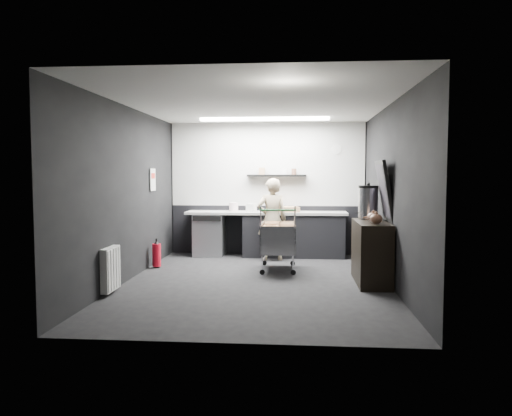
{
  "coord_description": "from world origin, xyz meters",
  "views": [
    {
      "loc": [
        0.62,
        -7.5,
        1.67
      ],
      "look_at": [
        -0.03,
        0.4,
        1.11
      ],
      "focal_mm": 35.0,
      "sensor_mm": 36.0,
      "label": 1
    }
  ],
  "objects": [
    {
      "name": "ceiling",
      "position": [
        0.0,
        0.0,
        2.7
      ],
      "size": [
        5.5,
        5.5,
        0.0
      ],
      "primitive_type": "plane",
      "rotation": [
        3.14,
        0.0,
        0.0
      ],
      "color": "silver",
      "rests_on": "wall_back"
    },
    {
      "name": "floor",
      "position": [
        0.0,
        0.0,
        0.0
      ],
      "size": [
        5.5,
        5.5,
        0.0
      ],
      "primitive_type": "plane",
      "color": "black",
      "rests_on": "ground"
    },
    {
      "name": "poster_red_band",
      "position": [
        -1.98,
        1.3,
        1.62
      ],
      "size": [
        0.02,
        0.22,
        0.1
      ],
      "primitive_type": "cube",
      "color": "#B32016",
      "rests_on": "poster"
    },
    {
      "name": "shopping_cart",
      "position": [
        0.29,
        1.01,
        0.52
      ],
      "size": [
        0.61,
        0.99,
        1.09
      ],
      "color": "silver",
      "rests_on": "floor"
    },
    {
      "name": "fire_extinguisher",
      "position": [
        -1.85,
        1.04,
        0.24
      ],
      "size": [
        0.15,
        0.15,
        0.49
      ],
      "color": "red",
      "rests_on": "floor"
    },
    {
      "name": "wall_clock",
      "position": [
        1.4,
        2.72,
        2.15
      ],
      "size": [
        0.2,
        0.03,
        0.2
      ],
      "primitive_type": "cylinder",
      "rotation": [
        1.57,
        0.0,
        0.0
      ],
      "color": "silver",
      "rests_on": "wall_back"
    },
    {
      "name": "person",
      "position": [
        0.14,
        1.97,
        0.79
      ],
      "size": [
        0.64,
        0.48,
        1.57
      ],
      "primitive_type": "imported",
      "rotation": [
        0.0,
        0.0,
        3.34
      ],
      "color": "beige",
      "rests_on": "floor"
    },
    {
      "name": "floating_shelf",
      "position": [
        0.2,
        2.62,
        1.62
      ],
      "size": [
        1.2,
        0.22,
        0.04
      ],
      "primitive_type": "cube",
      "color": "black",
      "rests_on": "wall_back"
    },
    {
      "name": "wall_right",
      "position": [
        2.0,
        0.0,
        1.35
      ],
      "size": [
        0.0,
        5.5,
        5.5
      ],
      "primitive_type": "plane",
      "rotation": [
        1.57,
        0.0,
        -1.57
      ],
      "color": "black",
      "rests_on": "floor"
    },
    {
      "name": "ceiling_strip",
      "position": [
        0.0,
        1.85,
        2.67
      ],
      "size": [
        2.4,
        0.2,
        0.04
      ],
      "primitive_type": "cube",
      "color": "white",
      "rests_on": "ceiling"
    },
    {
      "name": "wall_left",
      "position": [
        -2.0,
        0.0,
        1.35
      ],
      "size": [
        0.0,
        5.5,
        5.5
      ],
      "primitive_type": "plane",
      "rotation": [
        1.57,
        0.0,
        1.57
      ],
      "color": "black",
      "rests_on": "floor"
    },
    {
      "name": "wall_back",
      "position": [
        0.0,
        2.75,
        1.35
      ],
      "size": [
        5.5,
        0.0,
        5.5
      ],
      "primitive_type": "plane",
      "rotation": [
        1.57,
        0.0,
        0.0
      ],
      "color": "black",
      "rests_on": "floor"
    },
    {
      "name": "radiator",
      "position": [
        -1.94,
        -0.9,
        0.35
      ],
      "size": [
        0.1,
        0.5,
        0.6
      ],
      "primitive_type": "cube",
      "color": "silver",
      "rests_on": "wall_left"
    },
    {
      "name": "sideboard",
      "position": [
        1.76,
        0.16,
        0.59
      ],
      "size": [
        0.53,
        1.24,
        1.86
      ],
      "color": "black",
      "rests_on": "floor"
    },
    {
      "name": "cardboard_box",
      "position": [
        0.37,
        2.37,
        0.95
      ],
      "size": [
        0.6,
        0.51,
        0.1
      ],
      "primitive_type": "cube",
      "rotation": [
        0.0,
        0.0,
        0.25
      ],
      "color": "#A37C57",
      "rests_on": "prep_counter"
    },
    {
      "name": "prep_counter",
      "position": [
        0.14,
        2.42,
        0.46
      ],
      "size": [
        3.2,
        0.61,
        0.9
      ],
      "color": "black",
      "rests_on": "floor"
    },
    {
      "name": "pink_tub",
      "position": [
        -0.66,
        2.42,
        0.99
      ],
      "size": [
        0.18,
        0.18,
        0.18
      ],
      "primitive_type": "cylinder",
      "color": "silver",
      "rests_on": "prep_counter"
    },
    {
      "name": "white_container",
      "position": [
        -0.29,
        2.37,
        0.98
      ],
      "size": [
        0.21,
        0.19,
        0.16
      ],
      "primitive_type": "cube",
      "rotation": [
        0.0,
        0.0,
        -0.4
      ],
      "color": "silver",
      "rests_on": "prep_counter"
    },
    {
      "name": "poster",
      "position": [
        -1.98,
        1.3,
        1.55
      ],
      "size": [
        0.02,
        0.3,
        0.4
      ],
      "primitive_type": "cube",
      "color": "silver",
      "rests_on": "wall_left"
    },
    {
      "name": "dado_panel",
      "position": [
        0.0,
        2.73,
        0.5
      ],
      "size": [
        3.95,
        0.02,
        1.0
      ],
      "primitive_type": "cube",
      "color": "black",
      "rests_on": "wall_back"
    },
    {
      "name": "kitchen_wall_panel",
      "position": [
        0.0,
        2.73,
        1.85
      ],
      "size": [
        3.95,
        0.02,
        1.7
      ],
      "primitive_type": "cube",
      "color": "#B3B3AF",
      "rests_on": "wall_back"
    },
    {
      "name": "wall_front",
      "position": [
        0.0,
        -2.75,
        1.35
      ],
      "size": [
        5.5,
        0.0,
        5.5
      ],
      "primitive_type": "plane",
      "rotation": [
        -1.57,
        0.0,
        0.0
      ],
      "color": "black",
      "rests_on": "floor"
    }
  ]
}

